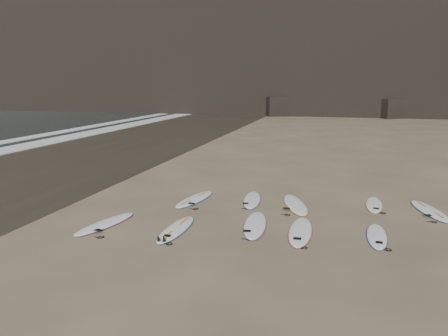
# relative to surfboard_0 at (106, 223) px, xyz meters

# --- Properties ---
(ground) EXTENTS (240.00, 240.00, 0.00)m
(ground) POSITION_rel_surfboard_0_xyz_m (4.63, 0.87, -0.05)
(ground) COLOR #897559
(ground) RESTS_ON ground
(wet_sand) EXTENTS (12.00, 200.00, 0.01)m
(wet_sand) POSITION_rel_surfboard_0_xyz_m (-8.37, 10.87, -0.04)
(wet_sand) COLOR #383026
(wet_sand) RESTS_ON ground
(surfboard_0) EXTENTS (1.15, 2.62, 0.09)m
(surfboard_0) POSITION_rel_surfboard_0_xyz_m (0.00, 0.00, 0.00)
(surfboard_0) COLOR white
(surfboard_0) RESTS_ON ground
(surfboard_1) EXTENTS (0.64, 2.54, 0.09)m
(surfboard_1) POSITION_rel_surfboard_0_xyz_m (2.30, 0.08, -0.00)
(surfboard_1) COLOR white
(surfboard_1) RESTS_ON ground
(surfboard_2) EXTENTS (0.97, 2.77, 0.10)m
(surfboard_2) POSITION_rel_surfboard_0_xyz_m (4.50, 1.10, 0.00)
(surfboard_2) COLOR white
(surfboard_2) RESTS_ON ground
(surfboard_3) EXTENTS (0.71, 2.71, 0.10)m
(surfboard_3) POSITION_rel_surfboard_0_xyz_m (5.90, 0.84, 0.00)
(surfboard_3) COLOR white
(surfboard_3) RESTS_ON ground
(surfboard_4) EXTENTS (0.59, 2.25, 0.08)m
(surfboard_4) POSITION_rel_surfboard_0_xyz_m (8.04, 1.03, -0.01)
(surfboard_4) COLOR white
(surfboard_4) RESTS_ON ground
(surfboard_5) EXTENTS (1.06, 2.73, 0.10)m
(surfboard_5) POSITION_rel_surfboard_0_xyz_m (1.74, 3.45, 0.00)
(surfboard_5) COLOR white
(surfboard_5) RESTS_ON ground
(surfboard_6) EXTENTS (0.92, 2.54, 0.09)m
(surfboard_6) POSITION_rel_surfboard_0_xyz_m (3.83, 3.92, -0.00)
(surfboard_6) COLOR white
(surfboard_6) RESTS_ON ground
(surfboard_7) EXTENTS (1.42, 2.82, 0.10)m
(surfboard_7) POSITION_rel_surfboard_0_xyz_m (5.46, 3.68, 0.00)
(surfboard_7) COLOR white
(surfboard_7) RESTS_ON ground
(surfboard_8) EXTENTS (0.63, 2.25, 0.08)m
(surfboard_8) POSITION_rel_surfboard_0_xyz_m (8.18, 4.43, -0.01)
(surfboard_8) COLOR white
(surfboard_8) RESTS_ON ground
(surfboard_9) EXTENTS (1.28, 2.73, 0.10)m
(surfboard_9) POSITION_rel_surfboard_0_xyz_m (9.96, 4.09, 0.00)
(surfboard_9) COLOR white
(surfboard_9) RESTS_ON ground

